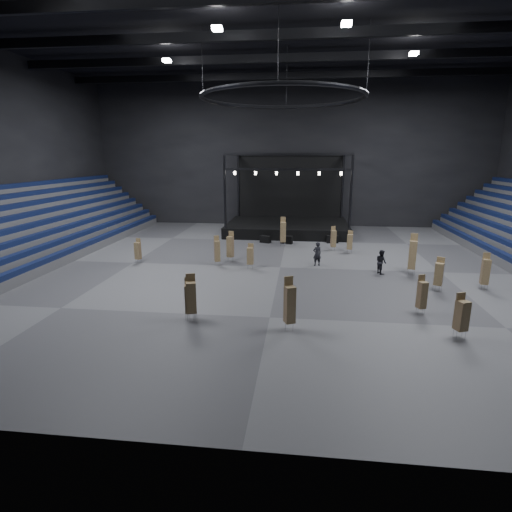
# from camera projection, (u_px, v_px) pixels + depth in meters

# --- Properties ---
(floor) EXTENTS (50.00, 50.00, 0.00)m
(floor) POSITION_uv_depth(u_px,v_px,m) (280.00, 267.00, 32.50)
(floor) COLOR #4F4F51
(floor) RESTS_ON ground
(ceiling) EXTENTS (50.00, 42.00, 0.20)m
(ceiling) POSITION_uv_depth(u_px,v_px,m) (284.00, 22.00, 28.14)
(ceiling) COLOR black
(ceiling) RESTS_ON wall_back
(wall_back) EXTENTS (50.00, 0.20, 18.00)m
(wall_back) POSITION_uv_depth(u_px,v_px,m) (291.00, 155.00, 50.56)
(wall_back) COLOR black
(wall_back) RESTS_ON ground
(wall_front) EXTENTS (50.00, 0.20, 18.00)m
(wall_front) POSITION_uv_depth(u_px,v_px,m) (239.00, 148.00, 10.08)
(wall_front) COLOR black
(wall_front) RESTS_ON ground
(bleachers_left) EXTENTS (7.20, 40.00, 6.40)m
(bleachers_left) POSITION_uv_depth(u_px,v_px,m) (17.00, 240.00, 34.64)
(bleachers_left) COLOR #4F4F52
(bleachers_left) RESTS_ON floor
(stage) EXTENTS (14.00, 10.00, 9.20)m
(stage) POSITION_uv_depth(u_px,v_px,m) (288.00, 219.00, 47.80)
(stage) COLOR black
(stage) RESTS_ON floor
(truss_ring) EXTENTS (12.30, 12.30, 5.15)m
(truss_ring) POSITION_uv_depth(u_px,v_px,m) (283.00, 97.00, 29.35)
(truss_ring) COLOR black
(truss_ring) RESTS_ON ceiling
(roof_girders) EXTENTS (49.00, 30.35, 0.70)m
(roof_girders) POSITION_uv_depth(u_px,v_px,m) (284.00, 34.00, 28.33)
(roof_girders) COLOR black
(roof_girders) RESTS_ON ceiling
(floodlights) EXTENTS (28.60, 16.60, 0.25)m
(floodlights) POSITION_uv_depth(u_px,v_px,m) (281.00, 26.00, 24.62)
(floodlights) COLOR white
(floodlights) RESTS_ON roof_girders
(flight_case_left) EXTENTS (1.21, 0.94, 0.73)m
(flight_case_left) POSITION_uv_depth(u_px,v_px,m) (265.00, 239.00, 41.73)
(flight_case_left) COLOR black
(flight_case_left) RESTS_ON floor
(flight_case_mid) EXTENTS (1.32, 0.84, 0.81)m
(flight_case_mid) POSITION_uv_depth(u_px,v_px,m) (287.00, 240.00, 41.28)
(flight_case_mid) COLOR black
(flight_case_mid) RESTS_ON floor
(flight_case_right) EXTENTS (1.23, 0.70, 0.78)m
(flight_case_right) POSITION_uv_depth(u_px,v_px,m) (332.00, 239.00, 41.62)
(flight_case_right) COLOR black
(flight_case_right) RESTS_ON floor
(chair_stack_0) EXTENTS (0.51, 0.51, 2.13)m
(chair_stack_0) POSITION_uv_depth(u_px,v_px,m) (138.00, 250.00, 33.53)
(chair_stack_0) COLOR silver
(chair_stack_0) RESTS_ON floor
(chair_stack_1) EXTENTS (0.69, 0.69, 2.31)m
(chair_stack_1) POSITION_uv_depth(u_px,v_px,m) (439.00, 273.00, 26.52)
(chair_stack_1) COLOR silver
(chair_stack_1) RESTS_ON floor
(chair_stack_2) EXTENTS (0.66, 0.66, 2.85)m
(chair_stack_2) POSITION_uv_depth(u_px,v_px,m) (290.00, 304.00, 20.47)
(chair_stack_2) COLOR silver
(chair_stack_2) RESTS_ON floor
(chair_stack_3) EXTENTS (0.68, 0.68, 2.32)m
(chair_stack_3) POSITION_uv_depth(u_px,v_px,m) (462.00, 315.00, 19.59)
(chair_stack_3) COLOR silver
(chair_stack_3) RESTS_ON floor
(chair_stack_4) EXTENTS (0.57, 0.57, 2.50)m
(chair_stack_4) POSITION_uv_depth(u_px,v_px,m) (217.00, 251.00, 32.79)
(chair_stack_4) COLOR silver
(chair_stack_4) RESTS_ON floor
(chair_stack_5) EXTENTS (0.60, 0.60, 2.93)m
(chair_stack_5) POSITION_uv_depth(u_px,v_px,m) (283.00, 231.00, 39.89)
(chair_stack_5) COLOR silver
(chair_stack_5) RESTS_ON floor
(chair_stack_6) EXTENTS (0.66, 0.66, 2.61)m
(chair_stack_6) POSITION_uv_depth(u_px,v_px,m) (191.00, 297.00, 21.75)
(chair_stack_6) COLOR silver
(chair_stack_6) RESTS_ON floor
(chair_stack_7) EXTENTS (0.67, 0.67, 3.16)m
(chair_stack_7) POSITION_uv_depth(u_px,v_px,m) (413.00, 254.00, 30.20)
(chair_stack_7) COLOR silver
(chair_stack_7) RESTS_ON floor
(chair_stack_8) EXTENTS (0.53, 0.53, 2.54)m
(chair_stack_8) POSITION_uv_depth(u_px,v_px,m) (485.00, 271.00, 26.79)
(chair_stack_8) COLOR silver
(chair_stack_8) RESTS_ON floor
(chair_stack_9) EXTENTS (0.62, 0.62, 2.61)m
(chair_stack_9) POSITION_uv_depth(u_px,v_px,m) (230.00, 246.00, 34.06)
(chair_stack_9) COLOR silver
(chair_stack_9) RESTS_ON floor
(chair_stack_10) EXTENTS (0.57, 0.57, 2.13)m
(chair_stack_10) POSITION_uv_depth(u_px,v_px,m) (350.00, 241.00, 36.95)
(chair_stack_10) COLOR silver
(chair_stack_10) RESTS_ON floor
(chair_stack_11) EXTENTS (0.64, 0.64, 2.40)m
(chair_stack_11) POSITION_uv_depth(u_px,v_px,m) (190.00, 298.00, 21.80)
(chair_stack_11) COLOR silver
(chair_stack_11) RESTS_ON floor
(chair_stack_12) EXTENTS (0.56, 0.56, 2.30)m
(chair_stack_12) POSITION_uv_depth(u_px,v_px,m) (422.00, 294.00, 22.64)
(chair_stack_12) COLOR silver
(chair_stack_12) RESTS_ON floor
(chair_stack_13) EXTENTS (0.51, 0.51, 2.06)m
(chair_stack_13) POSITION_uv_depth(u_px,v_px,m) (250.00, 255.00, 31.82)
(chair_stack_13) COLOR silver
(chair_stack_13) RESTS_ON floor
(chair_stack_14) EXTENTS (0.53, 0.53, 2.34)m
(chair_stack_14) POSITION_uv_depth(u_px,v_px,m) (333.00, 238.00, 38.04)
(chair_stack_14) COLOR silver
(chair_stack_14) RESTS_ON floor
(man_center) EXTENTS (0.85, 0.73, 1.98)m
(man_center) POSITION_uv_depth(u_px,v_px,m) (317.00, 254.00, 32.82)
(man_center) COLOR black
(man_center) RESTS_ON floor
(crew_member) EXTENTS (0.98, 1.10, 1.86)m
(crew_member) POSITION_uv_depth(u_px,v_px,m) (381.00, 262.00, 30.61)
(crew_member) COLOR black
(crew_member) RESTS_ON floor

